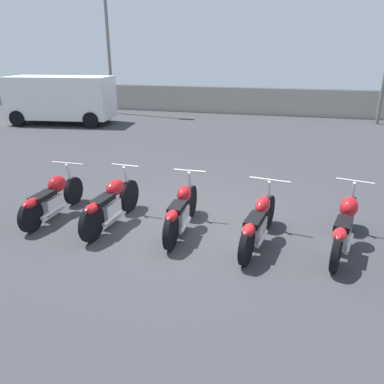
% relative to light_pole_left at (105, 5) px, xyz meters
% --- Properties ---
extents(ground_plane, '(60.00, 60.00, 0.00)m').
position_rel_light_pole_left_xyz_m(ground_plane, '(7.74, -12.33, -5.30)').
color(ground_plane, '#38383D').
extents(fence_back, '(40.00, 0.04, 1.36)m').
position_rel_light_pole_left_xyz_m(fence_back, '(7.74, 1.46, -4.62)').
color(fence_back, '#9E998E').
rests_on(fence_back, ground_plane).
extents(light_pole_left, '(0.70, 0.35, 9.19)m').
position_rel_light_pole_left_xyz_m(light_pole_left, '(0.00, 0.00, 0.00)').
color(light_pole_left, slate).
rests_on(light_pole_left, ground_plane).
extents(motorcycle_slot_0, '(0.73, 2.01, 0.97)m').
position_rel_light_pole_left_xyz_m(motorcycle_slot_0, '(4.97, -12.82, -4.88)').
color(motorcycle_slot_0, black).
rests_on(motorcycle_slot_0, ground_plane).
extents(motorcycle_slot_1, '(0.59, 2.08, 1.04)m').
position_rel_light_pole_left_xyz_m(motorcycle_slot_1, '(6.28, -12.86, -4.86)').
color(motorcycle_slot_1, black).
rests_on(motorcycle_slot_1, ground_plane).
extents(motorcycle_slot_2, '(0.63, 2.02, 1.01)m').
position_rel_light_pole_left_xyz_m(motorcycle_slot_2, '(7.65, -12.79, -4.88)').
color(motorcycle_slot_2, black).
rests_on(motorcycle_slot_2, ground_plane).
extents(motorcycle_slot_3, '(0.74, 2.07, 1.00)m').
position_rel_light_pole_left_xyz_m(motorcycle_slot_3, '(9.06, -12.93, -4.89)').
color(motorcycle_slot_3, black).
rests_on(motorcycle_slot_3, ground_plane).
extents(motorcycle_slot_4, '(0.80, 2.19, 1.02)m').
position_rel_light_pole_left_xyz_m(motorcycle_slot_4, '(10.46, -12.71, -4.86)').
color(motorcycle_slot_4, black).
rests_on(motorcycle_slot_4, ground_plane).
extents(parked_van, '(4.83, 2.60, 2.11)m').
position_rel_light_pole_left_xyz_m(parked_van, '(-0.81, -3.47, -4.13)').
color(parked_van, white).
rests_on(parked_van, ground_plane).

